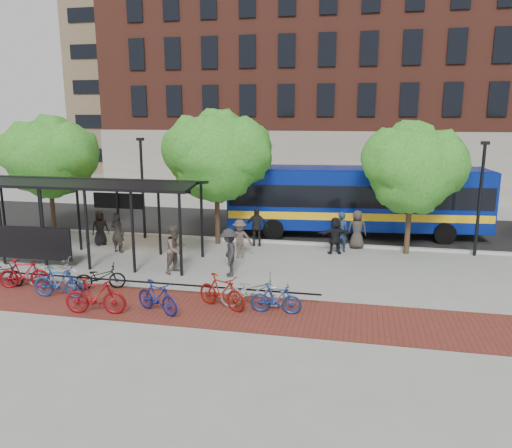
% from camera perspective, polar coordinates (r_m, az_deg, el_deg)
% --- Properties ---
extents(ground, '(160.00, 160.00, 0.00)m').
position_cam_1_polar(ground, '(21.04, 0.99, -4.88)').
color(ground, '#9E9E99').
rests_on(ground, ground).
extents(asphalt_street, '(160.00, 8.00, 0.01)m').
position_cam_1_polar(asphalt_street, '(28.68, 4.01, -0.19)').
color(asphalt_street, black).
rests_on(asphalt_street, ground).
extents(curb, '(160.00, 0.25, 0.12)m').
position_cam_1_polar(curb, '(24.82, 2.73, -2.05)').
color(curb, '#B7B7B2').
rests_on(curb, ground).
extents(brick_strip, '(24.00, 3.00, 0.01)m').
position_cam_1_polar(brick_strip, '(17.01, -8.98, -9.32)').
color(brick_strip, maroon).
rests_on(brick_strip, ground).
extents(bike_rack_rail, '(12.00, 0.05, 0.95)m').
position_cam_1_polar(bike_rack_rail, '(18.26, -11.83, -7.90)').
color(bike_rack_rail, black).
rests_on(bike_rack_rail, ground).
extents(building_brick, '(55.00, 14.00, 20.00)m').
position_cam_1_polar(building_brick, '(46.30, 20.39, 16.33)').
color(building_brick, brown).
rests_on(building_brick, ground).
extents(building_tower, '(22.00, 22.00, 30.00)m').
position_cam_1_polar(building_tower, '(63.52, -6.84, 20.28)').
color(building_tower, '#7A664C').
rests_on(building_tower, ground).
extents(bus_shelter, '(10.60, 3.07, 3.60)m').
position_cam_1_polar(bus_shelter, '(22.87, -19.71, 3.50)').
color(bus_shelter, black).
rests_on(bus_shelter, ground).
extents(tree_a, '(4.90, 4.00, 6.18)m').
position_cam_1_polar(tree_a, '(27.97, -22.48, 7.36)').
color(tree_a, '#382619').
rests_on(tree_a, ground).
extents(tree_b, '(5.15, 4.20, 6.47)m').
position_cam_1_polar(tree_b, '(24.09, -4.31, 8.11)').
color(tree_b, '#382619').
rests_on(tree_b, ground).
extents(tree_c, '(4.66, 3.80, 5.92)m').
position_cam_1_polar(tree_c, '(23.30, 17.62, 6.42)').
color(tree_c, '#382619').
rests_on(tree_c, ground).
extents(lamp_post_left, '(0.35, 0.20, 5.12)m').
position_cam_1_polar(lamp_post_left, '(25.93, -12.85, 4.34)').
color(lamp_post_left, black).
rests_on(lamp_post_left, ground).
extents(lamp_post_right, '(0.35, 0.20, 5.12)m').
position_cam_1_polar(lamp_post_right, '(24.17, 24.24, 2.97)').
color(lamp_post_right, black).
rests_on(lamp_post_right, ground).
extents(bus, '(13.44, 4.24, 3.57)m').
position_cam_1_polar(bus, '(26.54, 11.38, 3.06)').
color(bus, navy).
rests_on(bus, ground).
extents(bike_0, '(1.89, 0.89, 0.96)m').
position_cam_1_polar(bike_0, '(20.98, -26.87, -4.96)').
color(bike_0, black).
rests_on(bike_0, ground).
extents(bike_1, '(1.91, 0.95, 1.11)m').
position_cam_1_polar(bike_1, '(20.23, -24.99, -5.16)').
color(bike_1, maroon).
rests_on(bike_1, ground).
extents(bike_2, '(2.17, 1.00, 1.10)m').
position_cam_1_polar(bike_2, '(19.99, -22.16, -5.12)').
color(bike_2, '#A2A2A4').
rests_on(bike_2, ground).
extents(bike_3, '(1.91, 0.64, 1.13)m').
position_cam_1_polar(bike_3, '(18.71, -21.61, -6.21)').
color(bike_3, navy).
rests_on(bike_3, ground).
extents(bike_4, '(1.89, 1.24, 0.94)m').
position_cam_1_polar(bike_4, '(19.14, -17.36, -5.78)').
color(bike_4, black).
rests_on(bike_4, ground).
extents(bike_5, '(2.04, 0.83, 1.19)m').
position_cam_1_polar(bike_5, '(16.84, -17.88, -7.86)').
color(bike_5, maroon).
rests_on(bike_5, ground).
extents(bike_7, '(1.83, 1.19, 1.07)m').
position_cam_1_polar(bike_7, '(16.46, -11.22, -8.19)').
color(bike_7, navy).
rests_on(bike_7, ground).
extents(bike_9, '(1.96, 1.28, 1.15)m').
position_cam_1_polar(bike_9, '(16.55, -3.94, -7.71)').
color(bike_9, maroon).
rests_on(bike_9, ground).
extents(bike_10, '(2.26, 1.16, 1.13)m').
position_cam_1_polar(bike_10, '(16.57, -0.38, -7.68)').
color(bike_10, '#949496').
rests_on(bike_10, ground).
extents(bike_11, '(1.65, 0.48, 0.99)m').
position_cam_1_polar(bike_11, '(16.15, 2.30, -8.51)').
color(bike_11, navy).
rests_on(bike_11, ground).
extents(pedestrian_0, '(0.97, 0.97, 1.69)m').
position_cam_1_polar(pedestrian_0, '(25.47, -17.40, -0.42)').
color(pedestrian_0, black).
rests_on(pedestrian_0, ground).
extents(pedestrian_1, '(0.75, 0.56, 1.88)m').
position_cam_1_polar(pedestrian_1, '(23.82, -15.54, -0.94)').
color(pedestrian_1, '#362F2B').
rests_on(pedestrian_1, ground).
extents(pedestrian_3, '(1.22, 0.85, 1.74)m').
position_cam_1_polar(pedestrian_3, '(22.08, -1.87, -1.71)').
color(pedestrian_3, '#4F403A').
rests_on(pedestrian_3, ground).
extents(pedestrian_4, '(1.15, 0.62, 1.86)m').
position_cam_1_polar(pedestrian_4, '(24.16, 0.03, -0.31)').
color(pedestrian_4, black).
rests_on(pedestrian_4, ground).
extents(pedestrian_5, '(1.67, 0.87, 1.72)m').
position_cam_1_polar(pedestrian_5, '(23.02, 9.04, -1.30)').
color(pedestrian_5, black).
rests_on(pedestrian_5, ground).
extents(pedestrian_6, '(0.96, 0.68, 1.84)m').
position_cam_1_polar(pedestrian_6, '(24.13, 11.48, -0.60)').
color(pedestrian_6, '#3B342F').
rests_on(pedestrian_6, ground).
extents(pedestrian_7, '(0.80, 0.65, 1.90)m').
position_cam_1_polar(pedestrian_7, '(23.35, 9.65, -0.89)').
color(pedestrian_7, '#22324F').
rests_on(pedestrian_7, ground).
extents(pedestrian_8, '(1.08, 1.17, 1.94)m').
position_cam_1_polar(pedestrian_8, '(20.27, -9.17, -2.86)').
color(pedestrian_8, brown).
rests_on(pedestrian_8, ground).
extents(pedestrian_9, '(1.08, 1.40, 1.91)m').
position_cam_1_polar(pedestrian_9, '(19.62, -3.11, -3.28)').
color(pedestrian_9, '#282828').
rests_on(pedestrian_9, ground).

